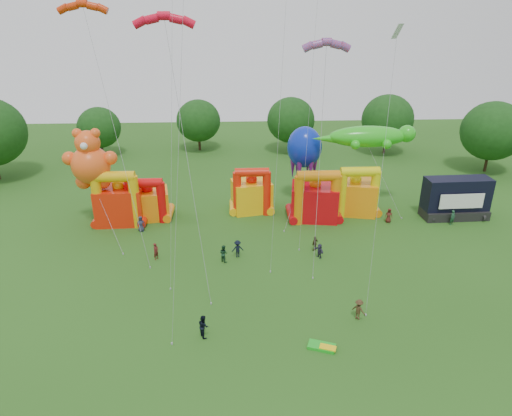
{
  "coord_description": "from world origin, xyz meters",
  "views": [
    {
      "loc": [
        -2.01,
        -23.14,
        22.97
      ],
      "look_at": [
        0.03,
        18.0,
        5.21
      ],
      "focal_mm": 32.0,
      "sensor_mm": 36.0,
      "label": 1
    }
  ],
  "objects_px": {
    "octopus_kite": "(299,177)",
    "stage_trailer": "(456,199)",
    "bouncy_castle_2": "(252,194)",
    "gecko_kite": "(378,163)",
    "spectator_4": "(315,243)",
    "spectator_0": "(141,224)",
    "bouncy_castle_0": "(120,202)",
    "teddy_bear_kite": "(101,195)"
  },
  "relations": [
    {
      "from": "bouncy_castle_0",
      "to": "spectator_0",
      "type": "xyz_separation_m",
      "value": [
        2.75,
        -2.57,
        -1.64
      ]
    },
    {
      "from": "spectator_4",
      "to": "spectator_0",
      "type": "bearing_deg",
      "value": -60.92
    },
    {
      "from": "bouncy_castle_2",
      "to": "stage_trailer",
      "type": "xyz_separation_m",
      "value": [
        24.39,
        -2.98,
        0.11
      ]
    },
    {
      "from": "stage_trailer",
      "to": "bouncy_castle_0",
      "type": "bearing_deg",
      "value": 179.34
    },
    {
      "from": "stage_trailer",
      "to": "gecko_kite",
      "type": "xyz_separation_m",
      "value": [
        -9.07,
        2.71,
        3.67
      ]
    },
    {
      "from": "bouncy_castle_2",
      "to": "spectator_0",
      "type": "height_order",
      "value": "bouncy_castle_2"
    },
    {
      "from": "octopus_kite",
      "to": "teddy_bear_kite",
      "type": "bearing_deg",
      "value": -165.56
    },
    {
      "from": "teddy_bear_kite",
      "to": "octopus_kite",
      "type": "distance_m",
      "value": 23.44
    },
    {
      "from": "teddy_bear_kite",
      "to": "octopus_kite",
      "type": "xyz_separation_m",
      "value": [
        22.7,
        5.85,
        -0.26
      ]
    },
    {
      "from": "stage_trailer",
      "to": "teddy_bear_kite",
      "type": "height_order",
      "value": "teddy_bear_kite"
    },
    {
      "from": "teddy_bear_kite",
      "to": "gecko_kite",
      "type": "height_order",
      "value": "teddy_bear_kite"
    },
    {
      "from": "gecko_kite",
      "to": "octopus_kite",
      "type": "distance_m",
      "value": 9.63
    },
    {
      "from": "gecko_kite",
      "to": "octopus_kite",
      "type": "bearing_deg",
      "value": 173.67
    },
    {
      "from": "stage_trailer",
      "to": "octopus_kite",
      "type": "distance_m",
      "value": 18.92
    },
    {
      "from": "bouncy_castle_2",
      "to": "gecko_kite",
      "type": "relative_size",
      "value": 0.48
    },
    {
      "from": "bouncy_castle_2",
      "to": "teddy_bear_kite",
      "type": "xyz_separation_m",
      "value": [
        -16.77,
        -5.07,
        2.16
      ]
    },
    {
      "from": "spectator_0",
      "to": "octopus_kite",
      "type": "bearing_deg",
      "value": 1.89
    },
    {
      "from": "stage_trailer",
      "to": "gecko_kite",
      "type": "bearing_deg",
      "value": 163.33
    },
    {
      "from": "spectator_4",
      "to": "bouncy_castle_2",
      "type": "bearing_deg",
      "value": -104.54
    },
    {
      "from": "stage_trailer",
      "to": "teddy_bear_kite",
      "type": "bearing_deg",
      "value": -177.09
    },
    {
      "from": "octopus_kite",
      "to": "spectator_4",
      "type": "bearing_deg",
      "value": -88.8
    },
    {
      "from": "stage_trailer",
      "to": "spectator_0",
      "type": "bearing_deg",
      "value": -176.75
    },
    {
      "from": "teddy_bear_kite",
      "to": "spectator_0",
      "type": "distance_m",
      "value": 5.34
    },
    {
      "from": "spectator_4",
      "to": "gecko_kite",
      "type": "bearing_deg",
      "value": -176.47
    },
    {
      "from": "bouncy_castle_2",
      "to": "stage_trailer",
      "type": "relative_size",
      "value": 0.77
    },
    {
      "from": "gecko_kite",
      "to": "bouncy_castle_2",
      "type": "bearing_deg",
      "value": 179.0
    },
    {
      "from": "spectator_0",
      "to": "spectator_4",
      "type": "relative_size",
      "value": 1.12
    },
    {
      "from": "gecko_kite",
      "to": "spectator_0",
      "type": "xyz_separation_m",
      "value": [
        -28.09,
        -4.83,
        -5.16
      ]
    },
    {
      "from": "stage_trailer",
      "to": "gecko_kite",
      "type": "relative_size",
      "value": 0.62
    },
    {
      "from": "octopus_kite",
      "to": "spectator_0",
      "type": "bearing_deg",
      "value": -162.58
    },
    {
      "from": "bouncy_castle_0",
      "to": "spectator_4",
      "type": "height_order",
      "value": "bouncy_castle_0"
    },
    {
      "from": "teddy_bear_kite",
      "to": "spectator_4",
      "type": "relative_size",
      "value": 7.03
    },
    {
      "from": "octopus_kite",
      "to": "stage_trailer",
      "type": "bearing_deg",
      "value": -11.5
    },
    {
      "from": "gecko_kite",
      "to": "spectator_4",
      "type": "relative_size",
      "value": 7.72
    },
    {
      "from": "bouncy_castle_2",
      "to": "octopus_kite",
      "type": "xyz_separation_m",
      "value": [
        5.93,
        0.77,
        1.9
      ]
    },
    {
      "from": "bouncy_castle_2",
      "to": "teddy_bear_kite",
      "type": "distance_m",
      "value": 17.65
    },
    {
      "from": "bouncy_castle_2",
      "to": "spectator_0",
      "type": "xyz_separation_m",
      "value": [
        -12.77,
        -5.09,
        -1.38
      ]
    },
    {
      "from": "stage_trailer",
      "to": "spectator_0",
      "type": "height_order",
      "value": "stage_trailer"
    },
    {
      "from": "octopus_kite",
      "to": "spectator_4",
      "type": "distance_m",
      "value": 11.83
    },
    {
      "from": "stage_trailer",
      "to": "octopus_kite",
      "type": "bearing_deg",
      "value": 168.5
    },
    {
      "from": "bouncy_castle_0",
      "to": "spectator_4",
      "type": "bearing_deg",
      "value": -20.34
    },
    {
      "from": "stage_trailer",
      "to": "teddy_bear_kite",
      "type": "distance_m",
      "value": 41.26
    }
  ]
}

